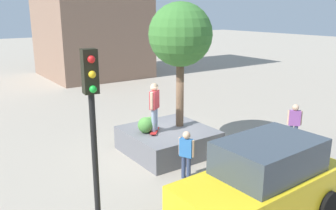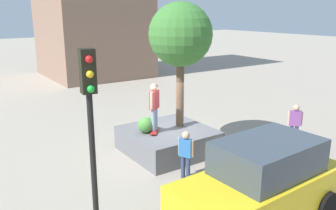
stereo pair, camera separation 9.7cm
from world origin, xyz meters
name	(u,v)px [view 2 (the right image)]	position (x,y,z in m)	size (l,w,h in m)	color
ground_plane	(167,149)	(0.00, 0.00, 0.00)	(120.00, 120.00, 0.00)	#9E9384
planter_ledge	(168,140)	(0.08, 0.19, 0.43)	(2.87, 2.85, 0.85)	slate
plaza_tree	(181,36)	(-0.50, 0.10, 4.12)	(2.22, 2.22, 4.42)	brown
boxwood_shrub	(150,124)	(0.72, -0.01, 1.11)	(0.52, 0.52, 0.52)	#4C8C3D
hedge_clump	(146,125)	(0.92, 0.04, 1.13)	(0.55, 0.55, 0.55)	#4C8C3D
skateboard	(155,131)	(0.65, 0.20, 0.91)	(0.69, 0.73, 0.07)	#A51E1E
skateboarder	(154,104)	(0.65, 0.20, 1.89)	(0.49, 0.41, 1.68)	#8C9EB7
taxi_cab	(262,182)	(0.72, 5.04, 1.04)	(4.47, 2.18, 2.05)	gold
traffic_light_corner	(91,118)	(4.35, 3.73, 2.93)	(0.31, 0.35, 4.27)	black
bystander_watching	(186,152)	(0.85, 2.24, 0.88)	(0.33, 0.47, 1.52)	navy
passerby_with_bag	(295,122)	(-4.28, 2.30, 0.91)	(0.41, 0.43, 1.57)	navy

